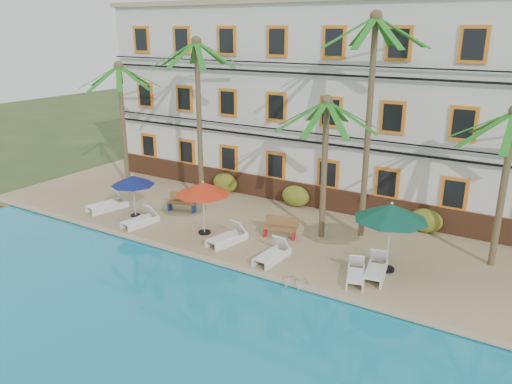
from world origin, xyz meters
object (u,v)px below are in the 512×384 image
Objects in this scene: palm_d at (370,100)px; lounger_d at (273,254)px; palm_e at (507,163)px; pool_ladder at (297,287)px; lounger_a at (108,204)px; lounger_c at (228,237)px; palm_a at (122,107)px; lounger_f at (376,269)px; bench_left at (182,202)px; palm_b at (198,100)px; lounger_b at (141,219)px; lounger_e at (356,273)px; palm_c at (325,146)px; bench_right at (280,227)px; umbrella_red at (203,189)px; umbrella_blue at (133,181)px; umbrella_green at (391,212)px.

palm_d reaches higher than lounger_d.
palm_e is 8.97m from pool_ladder.
lounger_c is (7.58, -0.26, -0.02)m from lounger_a.
lounger_f is at bearing -11.29° from palm_a.
lounger_f is at bearing -9.25° from bench_left.
palm_b is 12.21m from lounger_f.
lounger_a reaches higher than lounger_d.
lounger_e is at bearing 0.86° from lounger_b.
palm_c is 3.26× the size of lounger_b.
lounger_d is 2.41m from bench_right.
umbrella_red is 7.67m from lounger_e.
pool_ladder is (8.47, -5.52, -5.42)m from palm_b.
lounger_d reaches higher than lounger_e.
lounger_a is at bearing -178.28° from umbrella_blue.
palm_a reaches higher than bench_left.
umbrella_blue is at bearing 167.63° from pool_ladder.
lounger_d is at bearing -101.30° from palm_c.
lounger_f is (7.95, 0.04, -1.81)m from umbrella_red.
bench_left is at bearing 154.83° from pool_ladder.
lounger_b is 0.94× the size of lounger_c.
lounger_e is 10.45m from bench_left.
bench_left is 5.87m from bench_right.
bench_left is (-0.11, -1.49, -4.95)m from palm_b.
palm_a is 3.29× the size of lounger_a.
umbrella_red is at bearing 0.56° from umbrella_blue.
lounger_b is (-7.81, -3.21, -3.84)m from palm_c.
palm_a is 3.52× the size of lounger_c.
umbrella_blue is 1.12× the size of lounger_b.
umbrella_green is 1.45× the size of lounger_d.
palm_e is at bearing 0.35° from palm_a.
umbrella_red is at bearing 166.91° from lounger_c.
palm_d is 4.98m from umbrella_green.
palm_d is at bearing 1.00° from palm_a.
lounger_b is at bearing -157.65° from palm_c.
palm_a is 14.19m from palm_d.
palm_e is 3.99× the size of bench_right.
pool_ladder is (8.98, -1.47, -0.28)m from lounger_b.
lounger_e is at bearing -72.29° from palm_d.
palm_e is 12.14m from umbrella_red.
lounger_e is at bearing -25.43° from bench_right.
pool_ladder is at bearing -53.52° from bench_right.
lounger_b is at bearing -97.14° from palm_b.
palm_d is (14.13, 0.25, 1.36)m from palm_a.
lounger_f is at bearing -16.95° from palm_b.
palm_b is 6.56m from lounger_b.
umbrella_blue is 1.36× the size of bench_right.
lounger_f is at bearing 47.11° from pool_ladder.
umbrella_red is at bearing -152.40° from palm_c.
palm_c is at bearing -6.55° from palm_b.
palm_b is 14.20m from palm_e.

